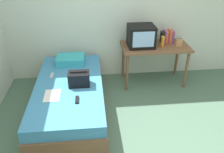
{
  "coord_description": "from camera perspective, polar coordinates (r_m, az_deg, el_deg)",
  "views": [
    {
      "loc": [
        -0.45,
        -2.02,
        2.24
      ],
      "look_at": [
        -0.16,
        0.98,
        0.5
      ],
      "focal_mm": 36.86,
      "sensor_mm": 36.0,
      "label": 1
    }
  ],
  "objects": [
    {
      "name": "ground_plane",
      "position": [
        3.05,
        4.94,
        -17.46
      ],
      "size": [
        8.0,
        8.0,
        0.0
      ],
      "primitive_type": "plane",
      "color": "#4C6B56"
    },
    {
      "name": "wall_back",
      "position": [
        4.15,
        0.82,
        16.86
      ],
      "size": [
        5.2,
        0.1,
        2.6
      ],
      "primitive_type": "cube",
      "color": "silver",
      "rests_on": "ground"
    },
    {
      "name": "bed",
      "position": [
        3.54,
        -10.34,
        -5.1
      ],
      "size": [
        1.0,
        2.0,
        0.48
      ],
      "color": "brown",
      "rests_on": "ground"
    },
    {
      "name": "desk",
      "position": [
        4.11,
        10.59,
        6.39
      ],
      "size": [
        1.16,
        0.6,
        0.72
      ],
      "color": "brown",
      "rests_on": "ground"
    },
    {
      "name": "tv",
      "position": [
        3.94,
        7.22,
        9.92
      ],
      "size": [
        0.44,
        0.39,
        0.36
      ],
      "color": "black",
      "rests_on": "desk"
    },
    {
      "name": "water_bottle",
      "position": [
        4.02,
        12.44,
        8.48
      ],
      "size": [
        0.06,
        0.06,
        0.18
      ],
      "primitive_type": "cylinder",
      "color": "orange",
      "rests_on": "desk"
    },
    {
      "name": "book_row",
      "position": [
        4.22,
        13.56,
        9.62
      ],
      "size": [
        0.21,
        0.16,
        0.23
      ],
      "color": "black",
      "rests_on": "desk"
    },
    {
      "name": "picture_frame",
      "position": [
        4.09,
        16.31,
        7.96
      ],
      "size": [
        0.11,
        0.02,
        0.13
      ],
      "primitive_type": "cube",
      "color": "#B27F4C",
      "rests_on": "desk"
    },
    {
      "name": "pillow",
      "position": [
        3.98,
        -10.21,
        4.13
      ],
      "size": [
        0.46,
        0.36,
        0.13
      ],
      "primitive_type": "cube",
      "color": "#33A8B7",
      "rests_on": "bed"
    },
    {
      "name": "handbag",
      "position": [
        3.31,
        -8.18,
        -0.55
      ],
      "size": [
        0.3,
        0.2,
        0.22
      ],
      "color": "black",
      "rests_on": "bed"
    },
    {
      "name": "magazine",
      "position": [
        3.19,
        -14.62,
        -4.57
      ],
      "size": [
        0.21,
        0.29,
        0.01
      ],
      "primitive_type": "cube",
      "color": "white",
      "rests_on": "bed"
    },
    {
      "name": "remote_dark",
      "position": [
        3.03,
        -8.67,
        -5.71
      ],
      "size": [
        0.04,
        0.16,
        0.02
      ],
      "primitive_type": "cube",
      "color": "black",
      "rests_on": "bed"
    },
    {
      "name": "remote_silver",
      "position": [
        3.65,
        -14.67,
        0.21
      ],
      "size": [
        0.04,
        0.14,
        0.02
      ],
      "primitive_type": "cube",
      "color": "#B7B7BC",
      "rests_on": "bed"
    }
  ]
}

